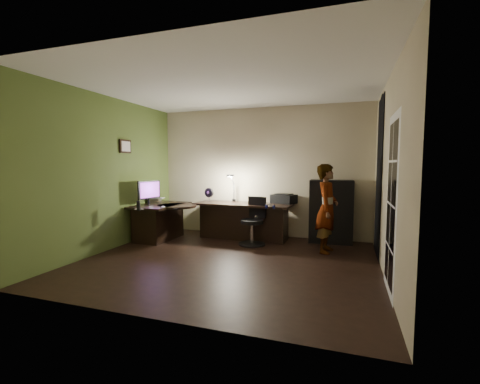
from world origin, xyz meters
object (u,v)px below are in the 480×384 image
(monitor, at_px, (148,197))
(office_chair, at_px, (252,221))
(cabinet, at_px, (331,211))
(desk_right, at_px, (243,221))
(person, at_px, (327,208))
(desk_left, at_px, (161,222))

(monitor, bearing_deg, office_chair, 22.27)
(cabinet, relative_size, office_chair, 1.35)
(desk_right, xyz_separation_m, person, (1.67, -0.46, 0.39))
(office_chair, bearing_deg, cabinet, 37.92)
(monitor, bearing_deg, cabinet, 28.98)
(desk_left, distance_m, monitor, 0.58)
(desk_left, height_order, office_chair, office_chair)
(monitor, distance_m, person, 3.38)
(desk_left, relative_size, cabinet, 1.02)
(cabinet, distance_m, office_chair, 1.56)
(desk_left, bearing_deg, person, 2.97)
(desk_right, relative_size, person, 1.28)
(cabinet, xyz_separation_m, office_chair, (-1.39, -0.67, -0.16))
(monitor, bearing_deg, desk_right, 36.07)
(cabinet, distance_m, monitor, 3.57)
(monitor, xyz_separation_m, office_chair, (2.01, 0.36, -0.43))
(desk_right, relative_size, cabinet, 1.61)
(desk_right, distance_m, office_chair, 0.51)
(desk_right, relative_size, office_chair, 2.18)
(office_chair, height_order, person, person)
(desk_left, xyz_separation_m, person, (3.24, 0.08, 0.40))
(desk_right, xyz_separation_m, monitor, (-1.69, -0.76, 0.51))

